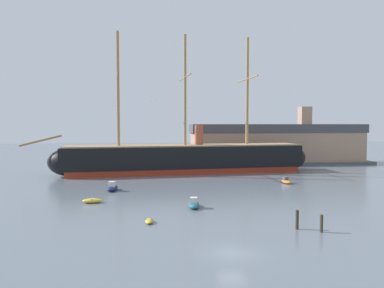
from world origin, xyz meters
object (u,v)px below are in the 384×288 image
dinghy_foreground_left (149,221)px  dinghy_mid_left (92,201)px  seagull_in_flight (153,101)px  motorboat_alongside_stern (286,181)px  dinghy_distant_centre (178,168)px  dockside_warehouse_right (277,144)px  mooring_piling_left_pair (321,223)px  mooring_piling_nearest (297,220)px  motorboat_near_centre (194,204)px  motorboat_alongside_bow (112,188)px  tall_ship (185,158)px

dinghy_foreground_left → dinghy_mid_left: bearing=124.5°
seagull_in_flight → motorboat_alongside_stern: bearing=14.5°
dinghy_distant_centre → dockside_warehouse_right: size_ratio=0.04×
dinghy_foreground_left → mooring_piling_left_pair: 19.80m
mooring_piling_nearest → motorboat_near_centre: bearing=130.7°
seagull_in_flight → motorboat_alongside_bow: bearing=160.0°
dinghy_foreground_left → dinghy_distant_centre: size_ratio=1.02×
dinghy_mid_left → motorboat_alongside_stern: size_ratio=0.91×
tall_ship → dockside_warehouse_right: bearing=31.3°
dinghy_mid_left → motorboat_alongside_stern: (35.68, 14.18, 0.11)m
dinghy_foreground_left → mooring_piling_nearest: bearing=-15.4°
motorboat_near_centre → mooring_piling_nearest: 15.81m
tall_ship → motorboat_alongside_bow: (-15.22, -22.23, -3.01)m
motorboat_alongside_stern → mooring_piling_left_pair: size_ratio=1.67×
motorboat_alongside_bow → mooring_piling_nearest: (23.12, -26.90, 0.50)m
motorboat_near_centre → dockside_warehouse_right: (31.82, 55.06, 5.34)m
dinghy_mid_left → dinghy_distant_centre: (16.23, 39.68, -0.12)m
dinghy_foreground_left → tall_ship: bearing=78.9°
mooring_piling_nearest → mooring_piling_left_pair: (2.19, -1.44, -0.12)m
motorboat_near_centre → dinghy_foreground_left: bearing=-130.7°
dinghy_foreground_left → dinghy_distant_centre: (7.75, 52.02, -0.02)m
dinghy_mid_left → mooring_piling_nearest: size_ratio=1.36×
dinghy_mid_left → dinghy_distant_centre: size_ratio=1.41×
dinghy_distant_centre → seagull_in_flight: seagull_in_flight is taller
dinghy_distant_centre → seagull_in_flight: bearing=-102.2°
motorboat_alongside_stern → mooring_piling_nearest: 32.87m
mooring_piling_left_pair → motorboat_alongside_bow: bearing=131.8°
dinghy_distant_centre → dinghy_mid_left: bearing=-112.2°
seagull_in_flight → dinghy_distant_centre: bearing=77.8°
motorboat_alongside_bow → mooring_piling_left_pair: mooring_piling_left_pair is taller
motorboat_alongside_stern → mooring_piling_nearest: (-10.56, -31.12, 0.64)m
tall_ship → dinghy_mid_left: (-17.23, -32.19, -3.26)m
dinghy_foreground_left → dinghy_mid_left: (-8.47, 12.34, 0.10)m
tall_ship → dinghy_distant_centre: size_ratio=32.67×
motorboat_near_centre → seagull_in_flight: seagull_in_flight is taller
tall_ship → mooring_piling_left_pair: size_ratio=35.25×
motorboat_alongside_bow → motorboat_alongside_stern: (33.68, 4.22, -0.14)m
dinghy_foreground_left → motorboat_alongside_stern: (27.21, 26.52, 0.20)m
tall_ship → motorboat_near_centre: (-2.41, -37.16, -3.07)m
mooring_piling_nearest → seagull_in_flight: bearing=123.2°
motorboat_alongside_stern → mooring_piling_left_pair: bearing=-104.4°
motorboat_alongside_stern → mooring_piling_nearest: mooring_piling_nearest is taller
dinghy_foreground_left → dockside_warehouse_right: bearing=58.6°
motorboat_near_centre → motorboat_alongside_stern: motorboat_near_centre is taller
motorboat_near_centre → dinghy_mid_left: 15.63m
motorboat_near_centre → seagull_in_flight: bearing=114.3°
dinghy_foreground_left → seagull_in_flight: bearing=87.7°
motorboat_alongside_stern → mooring_piling_left_pair: 33.63m
tall_ship → mooring_piling_nearest: 49.82m
dinghy_foreground_left → seagull_in_flight: 25.06m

